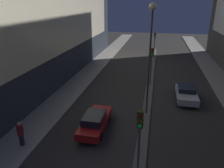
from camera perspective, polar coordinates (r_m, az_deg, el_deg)
name	(u,v)px	position (r m, az deg, el deg)	size (l,w,h in m)	color
median_strip	(151,80)	(28.23, 10.03, 1.01)	(0.79, 39.60, 0.11)	#56544F
traffic_light_near	(140,132)	(11.25, 7.22, -12.35)	(0.32, 0.42, 4.40)	#383838
traffic_light_mid	(152,58)	(25.60, 10.32, 6.65)	(0.32, 0.42, 4.40)	#383838
traffic_light_far	(155,40)	(38.50, 11.09, 11.30)	(0.32, 0.42, 4.40)	#383838
street_lamp	(151,39)	(17.88, 10.11, 11.57)	(0.59, 0.59, 9.30)	#383838
car_left_lane	(95,121)	(17.23, -4.43, -9.66)	(1.71, 4.75, 1.47)	maroon
car_right_lane	(186,94)	(23.29, 18.85, -2.38)	(1.93, 4.26, 1.42)	#B2B2B7
pedestrian_on_left_sidewalk	(21,133)	(16.44, -22.78, -11.73)	(0.43, 0.43, 1.79)	black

